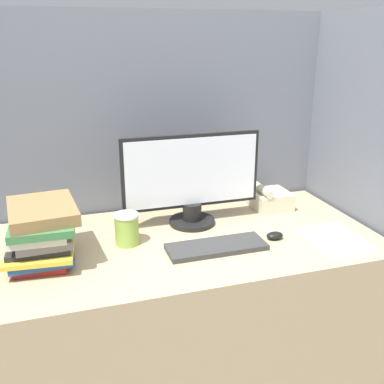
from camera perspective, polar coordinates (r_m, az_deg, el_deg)
cubicle_panel_rear at (r=2.16m, az=-3.89°, el=0.35°), size 1.93×0.04×1.61m
cubicle_panel_right at (r=2.16m, az=19.91°, el=-0.81°), size 0.04×0.83×1.61m
desk at (r=1.99m, az=-0.59°, el=-15.54°), size 1.53×0.77×0.73m
monitor at (r=1.89m, az=-0.02°, el=1.28°), size 0.59×0.20×0.39m
keyboard at (r=1.72m, az=3.12°, el=-6.97°), size 0.38×0.14×0.02m
mouse at (r=1.83m, az=10.47°, el=-5.46°), size 0.07×0.05×0.03m
coffee_cup at (r=1.76m, az=-8.29°, el=-4.68°), size 0.10×0.10×0.12m
book_stack at (r=1.68m, az=-18.56°, el=-4.94°), size 0.27×0.32×0.21m
desk_telephone at (r=2.14m, az=9.80°, el=-0.83°), size 0.17×0.18×0.12m
paper_pile at (r=1.88m, az=17.76°, el=-5.71°), size 0.20×0.27×0.01m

